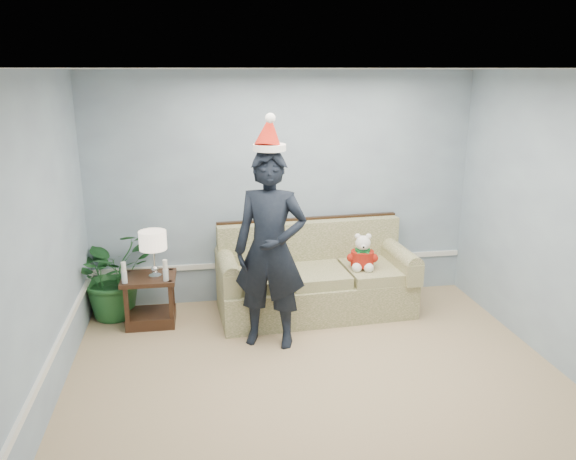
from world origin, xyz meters
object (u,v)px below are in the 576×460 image
(table_lamp, at_px, (153,242))
(sofa, at_px, (314,280))
(man, at_px, (270,250))
(houseplant, at_px, (113,273))
(teddy_bear, at_px, (363,256))
(side_table, at_px, (151,305))

(table_lamp, bearing_deg, sofa, 3.67)
(table_lamp, xyz_separation_m, man, (1.17, -0.61, 0.04))
(houseplant, height_order, teddy_bear, houseplant)
(sofa, xyz_separation_m, side_table, (-1.84, -0.07, -0.15))
(sofa, bearing_deg, side_table, 179.12)
(side_table, xyz_separation_m, teddy_bear, (2.36, -0.10, 0.47))
(man, bearing_deg, table_lamp, 171.92)
(side_table, xyz_separation_m, man, (1.24, -0.65, 0.77))
(sofa, height_order, side_table, sofa)
(side_table, relative_size, houseplant, 0.57)
(side_table, bearing_deg, table_lamp, -30.70)
(houseplant, bearing_deg, sofa, -5.48)
(table_lamp, relative_size, teddy_bear, 1.23)
(man, bearing_deg, side_table, 171.74)
(sofa, distance_m, houseplant, 2.26)
(side_table, bearing_deg, teddy_bear, -2.53)
(teddy_bear, bearing_deg, side_table, -169.91)
(houseplant, xyz_separation_m, teddy_bear, (2.76, -0.39, 0.18))
(teddy_bear, bearing_deg, houseplant, -175.41)
(sofa, bearing_deg, houseplant, 171.46)
(sofa, xyz_separation_m, man, (-0.60, -0.72, 0.63))
(sofa, height_order, teddy_bear, sofa)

